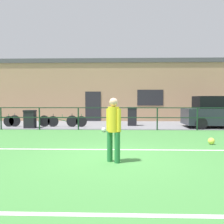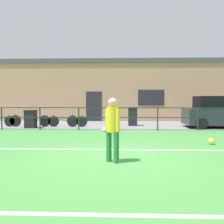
# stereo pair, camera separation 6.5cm
# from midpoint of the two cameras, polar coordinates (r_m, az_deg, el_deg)

# --- Properties ---
(ground) EXTENTS (60.00, 44.00, 0.04)m
(ground) POSITION_cam_midpoint_polar(r_m,az_deg,el_deg) (6.88, 0.46, -10.33)
(ground) COLOR #42843D
(field_line_touchline) EXTENTS (36.00, 0.11, 0.00)m
(field_line_touchline) POSITION_cam_midpoint_polar(r_m,az_deg,el_deg) (7.85, 0.64, -8.51)
(field_line_touchline) COLOR white
(field_line_touchline) RESTS_ON ground
(field_line_hash) EXTENTS (36.00, 0.11, 0.00)m
(field_line_hash) POSITION_cam_midpoint_polar(r_m,az_deg,el_deg) (3.64, -0.97, -22.30)
(field_line_hash) COLOR white
(field_line_hash) RESTS_ON ground
(pavement_strip) EXTENTS (48.00, 5.00, 0.02)m
(pavement_strip) POSITION_cam_midpoint_polar(r_m,az_deg,el_deg) (15.27, 1.24, -2.92)
(pavement_strip) COLOR slate
(pavement_strip) RESTS_ON ground
(perimeter_fence) EXTENTS (36.07, 0.07, 1.15)m
(perimeter_fence) POSITION_cam_midpoint_polar(r_m,az_deg,el_deg) (12.72, 1.12, -0.75)
(perimeter_fence) COLOR #193823
(perimeter_fence) RESTS_ON ground
(clubhouse_facade) EXTENTS (28.00, 2.56, 4.42)m
(clubhouse_facade) POSITION_cam_midpoint_polar(r_m,az_deg,el_deg) (18.91, 1.37, 4.90)
(clubhouse_facade) COLOR tan
(clubhouse_facade) RESTS_ON ground
(player_striker) EXTENTS (0.37, 0.30, 1.59)m
(player_striker) POSITION_cam_midpoint_polar(r_m,az_deg,el_deg) (6.18, 0.04, -3.17)
(player_striker) COLOR #237038
(player_striker) RESTS_ON ground
(soccer_ball_match) EXTENTS (0.23, 0.23, 0.23)m
(soccer_ball_match) POSITION_cam_midpoint_polar(r_m,az_deg,el_deg) (9.37, 21.39, -6.15)
(soccer_ball_match) COLOR #E5E04C
(soccer_ball_match) RESTS_ON ground
(soccer_ball_spare) EXTENTS (0.22, 0.22, 0.22)m
(soccer_ball_spare) POSITION_cam_midpoint_polar(r_m,az_deg,el_deg) (12.01, -2.03, -4.03)
(soccer_ball_spare) COLOR white
(soccer_ball_spare) RESTS_ON ground
(parked_car_red) EXTENTS (4.00, 1.93, 1.71)m
(parked_car_red) POSITION_cam_midpoint_polar(r_m,az_deg,el_deg) (14.97, 23.20, -0.15)
(parked_car_red) COLOR #282D38
(parked_car_red) RESTS_ON pavement_strip
(bicycle_parked_0) EXTENTS (2.20, 0.04, 0.74)m
(bicycle_parked_0) POSITION_cam_midpoint_polar(r_m,az_deg,el_deg) (14.38, -12.25, -1.97)
(bicycle_parked_0) COLOR black
(bicycle_parked_0) RESTS_ON pavement_strip
(bicycle_parked_2) EXTENTS (2.22, 0.04, 0.74)m
(bicycle_parked_2) POSITION_cam_midpoint_polar(r_m,az_deg,el_deg) (15.50, -24.00, -1.79)
(bicycle_parked_2) COLOR black
(bicycle_parked_2) RESTS_ON pavement_strip
(bicycle_parked_3) EXTENTS (2.20, 0.04, 0.71)m
(bicycle_parked_3) POSITION_cam_midpoint_polar(r_m,az_deg,el_deg) (14.26, -10.26, -2.05)
(bicycle_parked_3) COLOR black
(bicycle_parked_3) RESTS_ON pavement_strip
(trash_bin_0) EXTENTS (0.59, 0.50, 0.96)m
(trash_bin_0) POSITION_cam_midpoint_polar(r_m,az_deg,el_deg) (14.23, -18.21, -1.49)
(trash_bin_0) COLOR black
(trash_bin_0) RESTS_ON pavement_strip
(trash_bin_1) EXTENTS (0.54, 0.46, 1.08)m
(trash_bin_1) POSITION_cam_midpoint_polar(r_m,az_deg,el_deg) (14.72, 4.45, -0.98)
(trash_bin_1) COLOR black
(trash_bin_1) RESTS_ON pavement_strip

